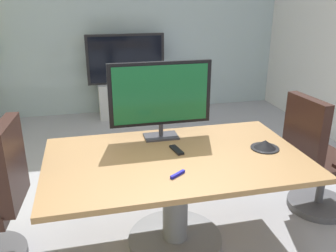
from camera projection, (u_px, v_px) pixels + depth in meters
The scene contains 9 objects.
ground_plane at pixel (153, 230), 3.01m from camera, with size 7.78×7.78×0.00m, color #99999E.
wall_back_glass_partition at pixel (111, 19), 5.57m from camera, with size 5.66×0.10×2.99m, color #9EB2B7.
conference_table at pixel (176, 179), 2.70m from camera, with size 1.91×1.14×0.75m.
office_chair_right at pixel (316, 165), 3.15m from camera, with size 0.61×0.59×1.09m.
tv_monitor at pixel (160, 96), 2.86m from camera, with size 0.84×0.18×0.64m.
wall_display_unit at pixel (127, 89), 5.65m from camera, with size 1.20×0.36×1.31m.
conference_phone at pixel (265, 145), 2.76m from camera, with size 0.22×0.22×0.07m.
remote_control at pixel (177, 150), 2.72m from camera, with size 0.05×0.17×0.02m, color black.
whiteboard_marker at pixel (178, 174), 2.35m from camera, with size 0.13×0.02×0.02m, color #1919A5.
Camera 1 is at (-0.45, -2.46, 1.89)m, focal length 37.93 mm.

